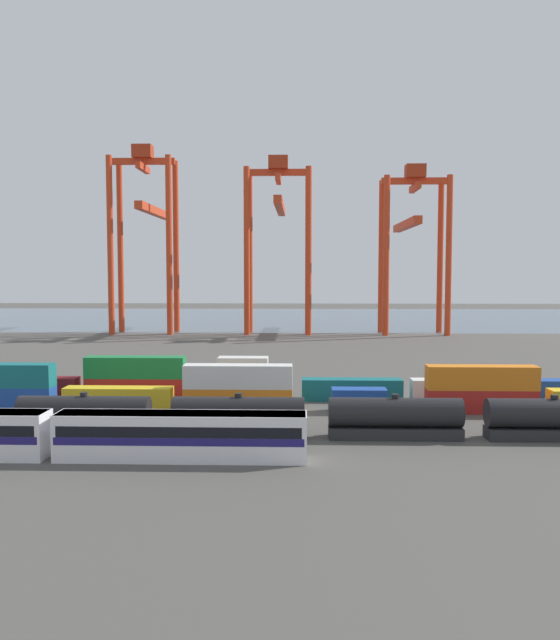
{
  "coord_description": "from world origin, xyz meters",
  "views": [
    {
      "loc": [
        7.46,
        -74.35,
        15.55
      ],
      "look_at": [
        4.28,
        29.54,
        7.97
      ],
      "focal_mm": 37.35,
      "sensor_mm": 36.0,
      "label": 1
    }
  ],
  "objects_px": {
    "passenger_train": "(52,433)",
    "gantry_crane_central": "(279,226)",
    "freight_tank_row": "(395,418)",
    "gantry_crane_west": "(146,223)",
    "shipping_container_5": "(359,400)",
    "shipping_container_6": "(481,401)",
    "gantry_crane_east": "(412,234)",
    "shipping_container_15": "(462,390)"
  },
  "relations": [
    {
      "from": "passenger_train",
      "to": "freight_tank_row",
      "type": "bearing_deg",
      "value": 14.5
    },
    {
      "from": "gantry_crane_central",
      "to": "passenger_train",
      "type": "bearing_deg",
      "value": -97.38
    },
    {
      "from": "gantry_crane_central",
      "to": "gantry_crane_east",
      "type": "distance_m",
      "value": 33.93
    },
    {
      "from": "passenger_train",
      "to": "shipping_container_15",
      "type": "distance_m",
      "value": 47.81
    },
    {
      "from": "gantry_crane_central",
      "to": "gantry_crane_east",
      "type": "relative_size",
      "value": 1.05
    },
    {
      "from": "gantry_crane_east",
      "to": "gantry_crane_central",
      "type": "bearing_deg",
      "value": 179.65
    },
    {
      "from": "freight_tank_row",
      "to": "gantry_crane_east",
      "type": "bearing_deg",
      "value": 79.87
    },
    {
      "from": "passenger_train",
      "to": "freight_tank_row",
      "type": "distance_m",
      "value": 30.49
    },
    {
      "from": "gantry_crane_central",
      "to": "shipping_container_5",
      "type": "bearing_deg",
      "value": -82.91
    },
    {
      "from": "shipping_container_5",
      "to": "gantry_crane_east",
      "type": "relative_size",
      "value": 0.14
    },
    {
      "from": "gantry_crane_west",
      "to": "gantry_crane_central",
      "type": "xyz_separation_m",
      "value": [
        33.86,
        0.37,
        -0.74
      ]
    },
    {
      "from": "shipping_container_5",
      "to": "shipping_container_6",
      "type": "relative_size",
      "value": 0.5
    },
    {
      "from": "shipping_container_5",
      "to": "shipping_container_15",
      "type": "bearing_deg",
      "value": 27.29
    },
    {
      "from": "gantry_crane_west",
      "to": "gantry_crane_central",
      "type": "relative_size",
      "value": 1.07
    },
    {
      "from": "gantry_crane_east",
      "to": "shipping_container_6",
      "type": "bearing_deg",
      "value": -94.88
    },
    {
      "from": "shipping_container_6",
      "to": "gantry_crane_east",
      "type": "bearing_deg",
      "value": 85.12
    },
    {
      "from": "shipping_container_5",
      "to": "shipping_container_6",
      "type": "height_order",
      "value": "same"
    },
    {
      "from": "shipping_container_5",
      "to": "gantry_crane_west",
      "type": "height_order",
      "value": "gantry_crane_west"
    },
    {
      "from": "freight_tank_row",
      "to": "gantry_crane_west",
      "type": "bearing_deg",
      "value": 113.98
    },
    {
      "from": "passenger_train",
      "to": "shipping_container_5",
      "type": "xyz_separation_m",
      "value": [
        27.19,
        19.36,
        -0.84
      ]
    },
    {
      "from": "shipping_container_6",
      "to": "shipping_container_15",
      "type": "distance_m",
      "value": 6.69
    },
    {
      "from": "shipping_container_5",
      "to": "passenger_train",
      "type": "bearing_deg",
      "value": -144.56
    },
    {
      "from": "shipping_container_5",
      "to": "shipping_container_6",
      "type": "bearing_deg",
      "value": 0.0
    },
    {
      "from": "shipping_container_15",
      "to": "freight_tank_row",
      "type": "bearing_deg",
      "value": -119.93
    },
    {
      "from": "passenger_train",
      "to": "gantry_crane_central",
      "type": "distance_m",
      "value": 120.21
    },
    {
      "from": "passenger_train",
      "to": "gantry_crane_central",
      "type": "bearing_deg",
      "value": 82.62
    },
    {
      "from": "passenger_train",
      "to": "gantry_crane_west",
      "type": "distance_m",
      "value": 120.53
    },
    {
      "from": "freight_tank_row",
      "to": "gantry_crane_central",
      "type": "relative_size",
      "value": 1.61
    },
    {
      "from": "gantry_crane_west",
      "to": "gantry_crane_east",
      "type": "height_order",
      "value": "gantry_crane_west"
    },
    {
      "from": "gantry_crane_west",
      "to": "freight_tank_row",
      "type": "bearing_deg",
      "value": -66.02
    },
    {
      "from": "passenger_train",
      "to": "gantry_crane_central",
      "type": "relative_size",
      "value": 0.96
    },
    {
      "from": "passenger_train",
      "to": "gantry_crane_west",
      "type": "height_order",
      "value": "gantry_crane_west"
    },
    {
      "from": "shipping_container_6",
      "to": "gantry_crane_east",
      "type": "height_order",
      "value": "gantry_crane_east"
    },
    {
      "from": "shipping_container_15",
      "to": "gantry_crane_west",
      "type": "xyz_separation_m",
      "value": [
        -58.88,
        90.21,
        26.64
      ]
    },
    {
      "from": "shipping_container_15",
      "to": "passenger_train",
      "type": "bearing_deg",
      "value": -147.03
    },
    {
      "from": "shipping_container_5",
      "to": "shipping_container_15",
      "type": "distance_m",
      "value": 14.53
    },
    {
      "from": "passenger_train",
      "to": "freight_tank_row",
      "type": "relative_size",
      "value": 0.6
    },
    {
      "from": "shipping_container_5",
      "to": "gantry_crane_central",
      "type": "distance_m",
      "value": 101.35
    },
    {
      "from": "freight_tank_row",
      "to": "gantry_crane_central",
      "type": "height_order",
      "value": "gantry_crane_central"
    },
    {
      "from": "gantry_crane_west",
      "to": "gantry_crane_east",
      "type": "xyz_separation_m",
      "value": [
        67.73,
        0.16,
        -2.83
      ]
    },
    {
      "from": "gantry_crane_central",
      "to": "gantry_crane_east",
      "type": "height_order",
      "value": "gantry_crane_central"
    },
    {
      "from": "freight_tank_row",
      "to": "gantry_crane_west",
      "type": "height_order",
      "value": "gantry_crane_west"
    }
  ]
}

